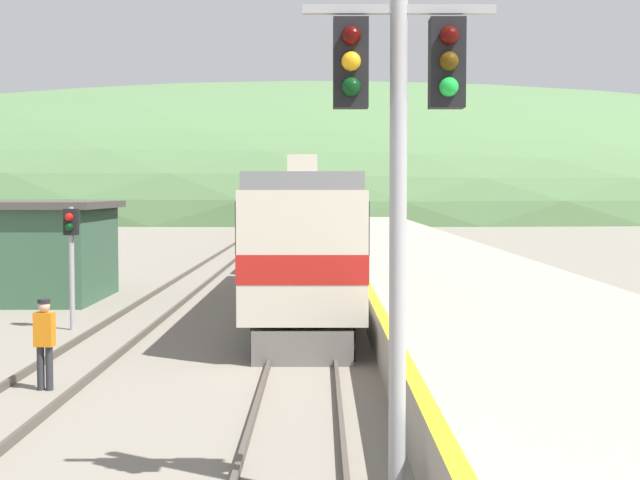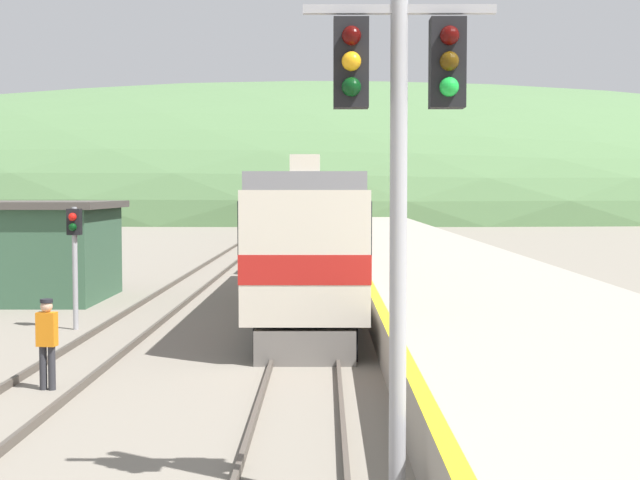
# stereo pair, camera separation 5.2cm
# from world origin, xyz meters

# --- Properties ---
(track_main) EXTENTS (1.52, 180.00, 0.16)m
(track_main) POSITION_xyz_m (0.00, 70.00, 0.08)
(track_main) COLOR #4C443D
(track_main) RESTS_ON ground
(track_siding) EXTENTS (1.52, 180.00, 0.16)m
(track_siding) POSITION_xyz_m (-4.91, 70.00, 0.08)
(track_siding) COLOR #4C443D
(track_siding) RESTS_ON ground
(platform) EXTENTS (7.15, 140.00, 1.07)m
(platform) POSITION_xyz_m (5.20, 50.00, 0.53)
(platform) COLOR #9E9689
(platform) RESTS_ON ground
(distant_hills) EXTENTS (230.32, 103.64, 41.34)m
(distant_hills) POSITION_xyz_m (0.00, 140.51, 0.00)
(distant_hills) COLOR #517547
(distant_hills) RESTS_ON ground
(station_shed) EXTENTS (5.75, 5.68, 3.42)m
(station_shed) POSITION_xyz_m (-9.82, 26.17, 1.73)
(station_shed) COLOR #385B42
(station_shed) RESTS_ON ground
(express_train_lead_car) EXTENTS (2.87, 19.07, 4.56)m
(express_train_lead_car) POSITION_xyz_m (0.00, 23.66, 2.30)
(express_train_lead_car) COLOR black
(express_train_lead_car) RESTS_ON ground
(carriage_second) EXTENTS (2.86, 21.55, 4.20)m
(carriage_second) POSITION_xyz_m (0.00, 45.08, 2.28)
(carriage_second) COLOR black
(carriage_second) RESTS_ON ground
(carriage_third) EXTENTS (2.86, 21.55, 4.20)m
(carriage_third) POSITION_xyz_m (0.00, 67.51, 2.28)
(carriage_third) COLOR black
(carriage_third) RESTS_ON ground
(carriage_fourth) EXTENTS (2.86, 21.55, 4.20)m
(carriage_fourth) POSITION_xyz_m (0.00, 89.95, 2.28)
(carriage_fourth) COLOR black
(carriage_fourth) RESTS_ON ground
(carriage_fifth) EXTENTS (2.86, 21.55, 4.20)m
(carriage_fifth) POSITION_xyz_m (0.00, 112.38, 2.28)
(carriage_fifth) COLOR black
(carriage_fifth) RESTS_ON ground
(signal_mast_main) EXTENTS (2.20, 0.42, 6.74)m
(signal_mast_main) POSITION_xyz_m (1.28, 5.69, 4.39)
(signal_mast_main) COLOR #9E9EA3
(signal_mast_main) RESTS_ON ground
(signal_post_siding) EXTENTS (0.36, 0.42, 3.35)m
(signal_post_siding) POSITION_xyz_m (-6.36, 19.49, 2.42)
(signal_post_siding) COLOR #9E9EA3
(signal_post_siding) RESTS_ON ground
(track_worker) EXTENTS (0.38, 0.26, 1.73)m
(track_worker) POSITION_xyz_m (-4.84, 12.14, 0.99)
(track_worker) COLOR #2D2D33
(track_worker) RESTS_ON ground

